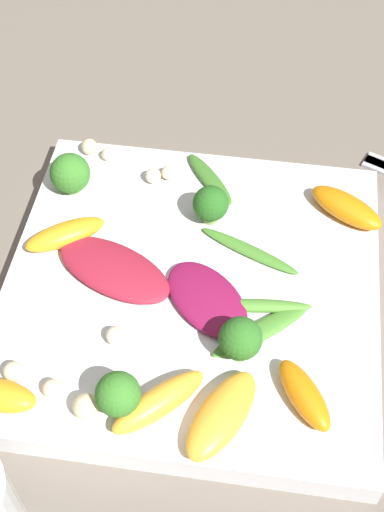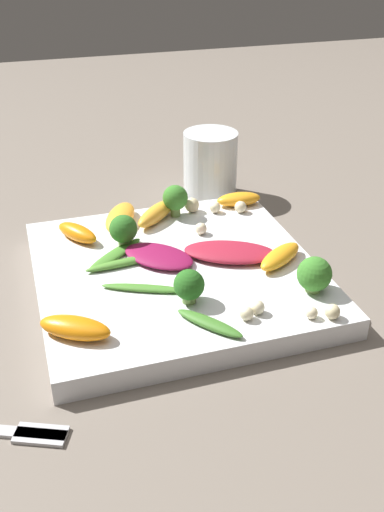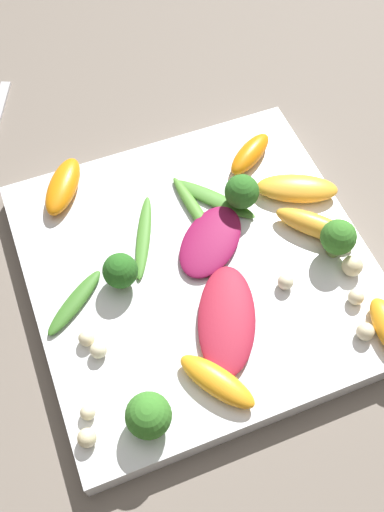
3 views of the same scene
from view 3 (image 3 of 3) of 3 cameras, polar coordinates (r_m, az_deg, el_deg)
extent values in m
plane|color=#6B6056|center=(0.56, 0.64, -1.95)|extent=(2.40, 2.40, 0.00)
cube|color=white|center=(0.55, 0.65, -1.32)|extent=(0.30, 0.30, 0.02)
ellipsoid|color=maroon|center=(0.51, 3.58, -5.96)|extent=(0.12, 0.09, 0.01)
ellipsoid|color=maroon|center=(0.55, 1.78, 1.42)|extent=(0.09, 0.09, 0.01)
ellipsoid|color=orange|center=(0.59, -12.19, 6.52)|extent=(0.07, 0.06, 0.02)
ellipsoid|color=orange|center=(0.61, 5.56, 9.66)|extent=(0.05, 0.06, 0.02)
ellipsoid|color=#FCAD33|center=(0.59, 9.97, 6.36)|extent=(0.06, 0.08, 0.02)
ellipsoid|color=#FCAD33|center=(0.57, 11.68, 2.88)|extent=(0.07, 0.07, 0.02)
ellipsoid|color=orange|center=(0.49, 2.39, -11.85)|extent=(0.07, 0.06, 0.02)
cylinder|color=#7A9E51|center=(0.48, -4.06, -15.42)|extent=(0.02, 0.02, 0.01)
sphere|color=#387A28|center=(0.47, -4.17, -14.91)|extent=(0.04, 0.04, 0.04)
cylinder|color=#7A9E51|center=(0.53, -6.69, -2.18)|extent=(0.01, 0.01, 0.01)
sphere|color=#26601E|center=(0.52, -6.85, -1.40)|extent=(0.03, 0.03, 0.03)
cylinder|color=#84AD5B|center=(0.58, 4.66, 5.18)|extent=(0.01, 0.01, 0.01)
sphere|color=#2D6B23|center=(0.56, 4.77, 6.13)|extent=(0.03, 0.03, 0.03)
cylinder|color=#7A9E51|center=(0.56, 13.42, 0.81)|extent=(0.01, 0.01, 0.02)
sphere|color=#387A28|center=(0.54, 13.78, 1.77)|extent=(0.03, 0.03, 0.03)
ellipsoid|color=#518E33|center=(0.57, 0.39, 4.26)|extent=(0.09, 0.02, 0.01)
ellipsoid|color=#47842D|center=(0.56, -4.64, 1.85)|extent=(0.09, 0.05, 0.01)
ellipsoid|color=#3D7528|center=(0.53, -11.16, -4.17)|extent=(0.06, 0.07, 0.01)
ellipsoid|color=#47842D|center=(0.58, 2.06, 5.46)|extent=(0.08, 0.07, 0.01)
sphere|color=beige|center=(0.49, -9.90, -14.46)|extent=(0.01, 0.01, 0.01)
sphere|color=beige|center=(0.53, 8.90, -2.44)|extent=(0.01, 0.01, 0.01)
sphere|color=beige|center=(0.55, 15.02, -0.90)|extent=(0.02, 0.02, 0.02)
sphere|color=beige|center=(0.48, -9.98, -16.69)|extent=(0.02, 0.02, 0.02)
sphere|color=beige|center=(0.54, 15.35, -3.79)|extent=(0.01, 0.01, 0.01)
sphere|color=beige|center=(0.50, -8.91, -8.83)|extent=(0.01, 0.01, 0.01)
sphere|color=beige|center=(0.51, -10.01, -7.72)|extent=(0.01, 0.01, 0.01)
sphere|color=beige|center=(0.52, 16.18, -6.93)|extent=(0.02, 0.02, 0.02)
camera|label=1|loc=(0.54, 52.70, 44.95)|focal=50.00mm
camera|label=2|loc=(0.61, -68.37, 11.69)|focal=42.00mm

